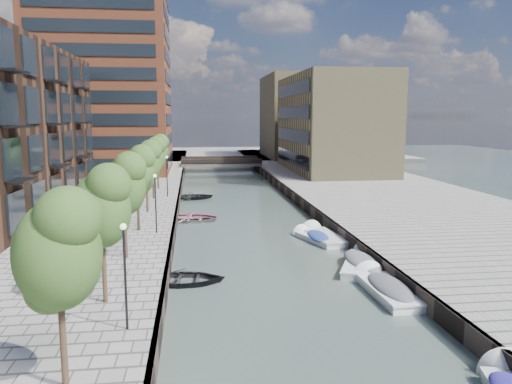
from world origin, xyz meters
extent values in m
plane|color=#38473F|center=(0.00, 40.00, 0.00)|extent=(300.00, 300.00, 0.00)
cube|color=gray|center=(16.00, 40.00, 0.50)|extent=(20.00, 140.00, 1.00)
cube|color=#332823|center=(-6.10, 40.00, 0.50)|extent=(0.25, 140.00, 1.00)
cube|color=#332823|center=(6.10, 40.00, 0.50)|extent=(0.25, 140.00, 1.00)
cube|color=gray|center=(0.00, 100.00, 0.50)|extent=(80.00, 40.00, 1.00)
cube|color=#97492B|center=(-17.00, 65.00, 16.00)|extent=(18.00, 18.00, 30.00)
cube|color=#8B7E55|center=(16.00, 62.00, 8.00)|extent=(12.00, 25.00, 14.00)
cube|color=#8B7E55|center=(16.00, 88.00, 9.00)|extent=(12.00, 20.00, 16.00)
cube|color=gray|center=(0.00, 72.00, 1.30)|extent=(13.00, 6.00, 0.60)
cube|color=#332823|center=(0.00, 69.20, 1.90)|extent=(13.00, 0.40, 0.80)
cube|color=#332823|center=(0.00, 74.80, 1.90)|extent=(13.00, 0.40, 0.80)
cylinder|color=#382619|center=(-8.50, 4.00, 2.60)|extent=(0.20, 0.20, 3.20)
ellipsoid|color=#30531F|center=(-8.50, 4.00, 5.33)|extent=(2.50, 2.50, 3.25)
cylinder|color=#382619|center=(-8.50, 11.00, 2.60)|extent=(0.20, 0.20, 3.20)
ellipsoid|color=#30531F|center=(-8.50, 11.00, 5.33)|extent=(2.50, 2.50, 3.25)
cylinder|color=#382619|center=(-8.50, 18.00, 2.60)|extent=(0.20, 0.20, 3.20)
ellipsoid|color=#30531F|center=(-8.50, 18.00, 5.33)|extent=(2.50, 2.50, 3.25)
cylinder|color=#382619|center=(-8.50, 25.00, 2.60)|extent=(0.20, 0.20, 3.20)
ellipsoid|color=#30531F|center=(-8.50, 25.00, 5.33)|extent=(2.50, 2.50, 3.25)
cylinder|color=#382619|center=(-8.50, 32.00, 2.60)|extent=(0.20, 0.20, 3.20)
ellipsoid|color=#30531F|center=(-8.50, 32.00, 5.33)|extent=(2.50, 2.50, 3.25)
cylinder|color=#382619|center=(-8.50, 39.00, 2.60)|extent=(0.20, 0.20, 3.20)
ellipsoid|color=#30531F|center=(-8.50, 39.00, 5.33)|extent=(2.50, 2.50, 3.25)
cylinder|color=#382619|center=(-8.50, 46.00, 2.60)|extent=(0.20, 0.20, 3.20)
ellipsoid|color=#30531F|center=(-8.50, 46.00, 5.33)|extent=(2.50, 2.50, 3.25)
cylinder|color=black|center=(-7.20, 8.00, 3.00)|extent=(0.10, 0.10, 4.00)
sphere|color=#FFF2CC|center=(-7.20, 8.00, 5.00)|extent=(0.24, 0.24, 0.24)
cylinder|color=black|center=(-7.20, 24.00, 3.00)|extent=(0.10, 0.10, 4.00)
sphere|color=#FFF2CC|center=(-7.20, 24.00, 5.00)|extent=(0.24, 0.24, 0.24)
cylinder|color=black|center=(-7.20, 40.00, 3.00)|extent=(0.10, 0.10, 4.00)
sphere|color=#FFF2CC|center=(-7.20, 40.00, 5.00)|extent=(0.24, 0.24, 0.24)
imported|color=black|center=(-5.23, 15.96, 0.00)|extent=(4.82, 3.60, 0.95)
imported|color=maroon|center=(-4.71, 32.92, 0.00)|extent=(4.64, 3.55, 0.89)
imported|color=#BCBDBB|center=(-4.75, 32.17, 0.00)|extent=(4.91, 3.89, 0.91)
imported|color=black|center=(-4.77, 44.20, 0.00)|extent=(5.28, 4.10, 1.01)
cone|color=silver|center=(6.04, 4.19, 0.11)|extent=(2.08, 1.44, 1.89)
cube|color=white|center=(5.21, 12.68, 0.05)|extent=(1.96, 4.99, 0.70)
cube|color=white|center=(5.21, 12.68, 0.43)|extent=(2.05, 5.10, 0.11)
cone|color=white|center=(5.15, 15.15, 0.11)|extent=(1.85, 1.02, 1.83)
ellipsoid|color=#4F4F55|center=(5.21, 12.68, 0.48)|extent=(1.84, 4.56, 0.60)
cube|color=silver|center=(4.94, 24.17, 0.05)|extent=(2.40, 5.01, 0.68)
cube|color=silver|center=(4.94, 24.17, 0.42)|extent=(2.49, 5.13, 0.10)
cone|color=silver|center=(4.62, 26.56, 0.10)|extent=(1.89, 1.17, 1.78)
cube|color=white|center=(4.37, 24.07, 0.04)|extent=(2.68, 4.27, 0.57)
cube|color=white|center=(4.37, 24.07, 0.35)|extent=(2.77, 4.37, 0.09)
cone|color=white|center=(3.73, 25.96, 0.09)|extent=(1.65, 1.22, 1.48)
ellipsoid|color=navy|center=(4.37, 24.07, 0.39)|extent=(2.49, 3.91, 0.49)
cube|color=white|center=(5.32, 17.19, 0.06)|extent=(3.82, 5.39, 0.72)
cube|color=white|center=(5.32, 17.19, 0.44)|extent=(3.94, 5.52, 0.11)
cone|color=white|center=(6.37, 19.49, 0.11)|extent=(2.12, 1.68, 1.87)
ellipsoid|color=slate|center=(5.32, 17.19, 0.50)|extent=(3.53, 4.94, 0.62)
imported|color=silver|center=(11.49, 64.59, 1.73)|extent=(2.50, 4.50, 1.45)
camera|label=1|loc=(-4.59, -10.51, 9.04)|focal=35.00mm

